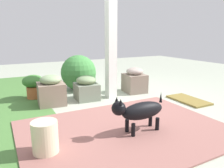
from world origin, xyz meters
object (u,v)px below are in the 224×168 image
object	(u,v)px
stone_planter_far	(51,91)
dog	(139,111)
porch_pillar	(111,34)
doormat	(188,100)
ceramic_urn	(45,138)
round_shrub	(79,73)
terracotta_pot_broad	(33,84)
stone_planter_mid	(86,88)
stone_planter_nearest	(134,81)

from	to	relation	value
stone_planter_far	dog	size ratio (longest dim) A/B	0.72
porch_pillar	stone_planter_far	distance (m)	1.38
stone_planter_far	doormat	distance (m)	2.32
stone_planter_far	ceramic_urn	bearing A→B (deg)	165.10
ceramic_urn	doormat	xyz separation A→B (m)	(0.57, -2.52, -0.15)
round_shrub	ceramic_urn	bearing A→B (deg)	153.10
porch_pillar	stone_planter_far	bearing A→B (deg)	86.02
terracotta_pot_broad	round_shrub	bearing A→B (deg)	-77.43
stone_planter_far	terracotta_pot_broad	bearing A→B (deg)	21.46
stone_planter_mid	dog	world-z (taller)	dog
stone_planter_far	dog	bearing A→B (deg)	-156.88
porch_pillar	stone_planter_nearest	world-z (taller)	porch_pillar
round_shrub	terracotta_pot_broad	size ratio (longest dim) A/B	1.69
stone_planter_mid	round_shrub	xyz separation A→B (m)	(0.71, -0.11, 0.16)
stone_planter_far	porch_pillar	bearing A→B (deg)	-93.98
stone_planter_mid	round_shrub	world-z (taller)	round_shrub
terracotta_pot_broad	ceramic_urn	distance (m)	2.00
stone_planter_mid	terracotta_pot_broad	xyz separation A→B (m)	(0.50, 0.81, 0.05)
stone_planter_mid	ceramic_urn	distance (m)	1.79
porch_pillar	stone_planter_far	xyz separation A→B (m)	(0.07, 1.05, -0.89)
stone_planter_nearest	terracotta_pot_broad	distance (m)	1.89
stone_planter_mid	ceramic_urn	size ratio (longest dim) A/B	1.34
terracotta_pot_broad	doormat	world-z (taller)	terracotta_pot_broad
stone_planter_mid	terracotta_pot_broad	size ratio (longest dim) A/B	1.04
stone_planter_mid	stone_planter_far	xyz separation A→B (m)	(-0.01, 0.61, 0.03)
porch_pillar	stone_planter_mid	distance (m)	1.03
dog	terracotta_pot_broad	bearing A→B (deg)	22.71
round_shrub	dog	xyz separation A→B (m)	(-2.25, 0.07, -0.09)
stone_planter_nearest	stone_planter_mid	world-z (taller)	stone_planter_nearest
stone_planter_nearest	stone_planter_far	world-z (taller)	stone_planter_far
terracotta_pot_broad	ceramic_urn	world-z (taller)	terracotta_pot_broad
stone_planter_far	stone_planter_mid	bearing A→B (deg)	-89.28
stone_planter_nearest	dog	size ratio (longest dim) A/B	0.72
stone_planter_mid	ceramic_urn	world-z (taller)	stone_planter_mid
round_shrub	terracotta_pot_broad	bearing A→B (deg)	102.57
porch_pillar	terracotta_pot_broad	world-z (taller)	porch_pillar
stone_planter_mid	dog	xyz separation A→B (m)	(-1.54, -0.04, 0.07)
terracotta_pot_broad	ceramic_urn	bearing A→B (deg)	174.48
dog	stone_planter_far	bearing A→B (deg)	23.12
stone_planter_nearest	doormat	xyz separation A→B (m)	(-0.94, -0.49, -0.21)
terracotta_pot_broad	dog	xyz separation A→B (m)	(-2.04, -0.85, 0.02)
stone_planter_nearest	round_shrub	bearing A→B (deg)	52.83
stone_planter_far	doormat	xyz separation A→B (m)	(-0.91, -2.12, -0.22)
stone_planter_nearest	dog	xyz separation A→B (m)	(-1.56, 0.98, 0.04)
stone_planter_far	round_shrub	bearing A→B (deg)	-45.13
doormat	porch_pillar	bearing A→B (deg)	52.02
stone_planter_mid	terracotta_pot_broad	world-z (taller)	same
round_shrub	terracotta_pot_broad	distance (m)	0.95
stone_planter_nearest	stone_planter_mid	distance (m)	1.02
terracotta_pot_broad	dog	size ratio (longest dim) A/B	0.62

